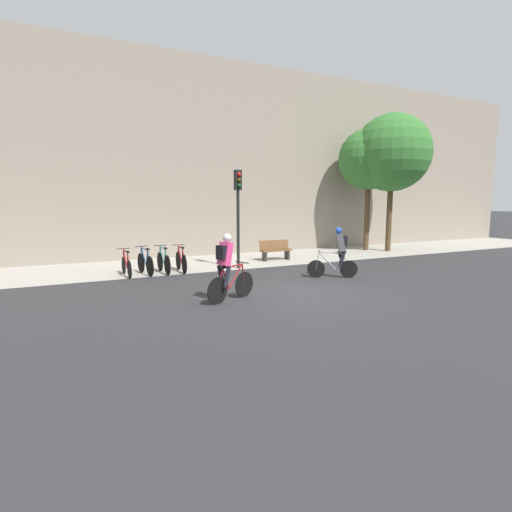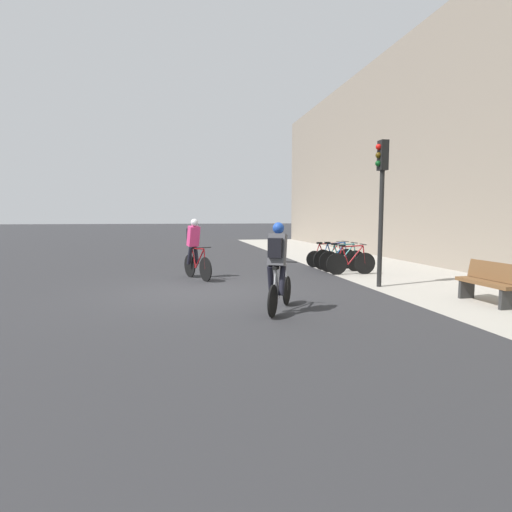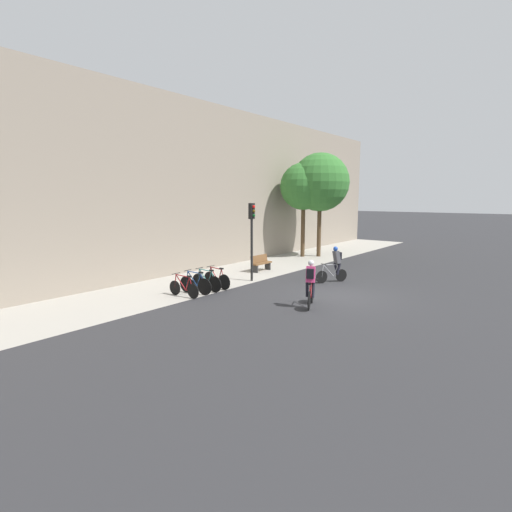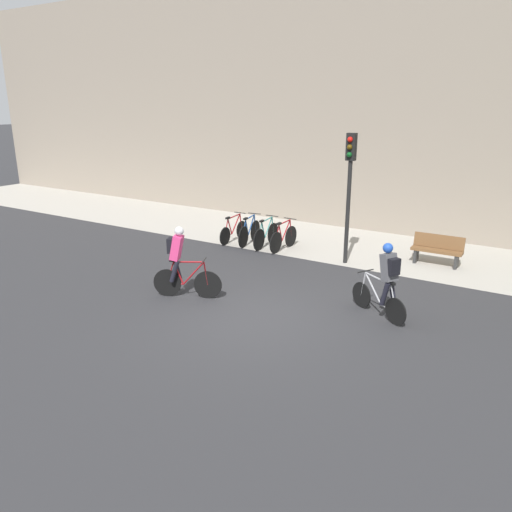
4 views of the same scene
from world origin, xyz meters
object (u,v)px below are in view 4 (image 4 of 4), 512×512
object	(u,v)px
parked_bike_3	(284,238)
parked_bike_0	(233,231)
cyclist_grey	(386,279)
bench	(437,250)
cyclist_pink	(180,260)
parked_bike_2	(266,235)
parked_bike_1	(249,232)
traffic_light_pole	(350,175)

from	to	relation	value
parked_bike_3	parked_bike_0	bearing A→B (deg)	-179.92
cyclist_grey	bench	bearing A→B (deg)	88.76
cyclist_pink	cyclist_grey	size ratio (longest dim) A/B	1.03
parked_bike_3	bench	xyz separation A→B (m)	(4.60, 1.01, 0.05)
parked_bike_2	cyclist_grey	bearing A→B (deg)	-34.82
parked_bike_1	parked_bike_3	xyz separation A→B (m)	(1.31, -0.00, -0.01)
cyclist_grey	parked_bike_3	world-z (taller)	cyclist_grey
parked_bike_0	parked_bike_2	size ratio (longest dim) A/B	0.99
parked_bike_1	parked_bike_3	distance (m)	1.31
parked_bike_2	bench	world-z (taller)	parked_bike_2
parked_bike_1	bench	world-z (taller)	parked_bike_1
parked_bike_1	parked_bike_2	world-z (taller)	parked_bike_1
cyclist_pink	parked_bike_2	distance (m)	5.00
cyclist_pink	parked_bike_2	xyz separation A→B (m)	(-0.49, 4.94, -0.53)
cyclist_grey	parked_bike_1	bearing A→B (deg)	148.33
cyclist_pink	parked_bike_2	bearing A→B (deg)	95.67
cyclist_pink	parked_bike_3	xyz separation A→B (m)	(0.17, 4.94, -0.54)
parked_bike_0	parked_bike_1	bearing A→B (deg)	0.25
cyclist_pink	parked_bike_2	world-z (taller)	cyclist_pink
cyclist_pink	traffic_light_pole	distance (m)	5.54
cyclist_grey	bench	size ratio (longest dim) A/B	1.21
cyclist_grey	parked_bike_0	world-z (taller)	cyclist_grey
cyclist_pink	parked_bike_0	world-z (taller)	cyclist_pink
cyclist_grey	parked_bike_3	bearing A→B (deg)	141.45
traffic_light_pole	bench	distance (m)	3.44
parked_bike_1	bench	distance (m)	6.00
parked_bike_1	traffic_light_pole	size ratio (longest dim) A/B	0.44
parked_bike_3	traffic_light_pole	world-z (taller)	traffic_light_pole
bench	parked_bike_0	bearing A→B (deg)	-171.21
cyclist_pink	bench	size ratio (longest dim) A/B	1.24
traffic_light_pole	bench	bearing A→B (deg)	27.89
cyclist_pink	parked_bike_1	world-z (taller)	cyclist_pink
parked_bike_3	traffic_light_pole	bearing A→B (deg)	-6.07
parked_bike_2	bench	xyz separation A→B (m)	(5.26, 1.01, 0.05)
cyclist_grey	traffic_light_pole	world-z (taller)	traffic_light_pole
cyclist_pink	bench	distance (m)	7.65
parked_bike_0	parked_bike_3	xyz separation A→B (m)	(1.97, 0.00, 0.03)
parked_bike_0	parked_bike_3	distance (m)	1.97
parked_bike_0	parked_bike_1	distance (m)	0.66
parked_bike_2	traffic_light_pole	distance (m)	3.65
cyclist_pink	parked_bike_1	distance (m)	5.10
bench	parked_bike_3	bearing A→B (deg)	-167.58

